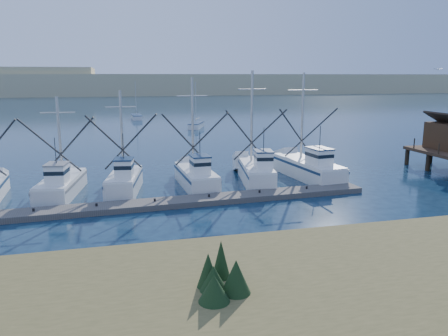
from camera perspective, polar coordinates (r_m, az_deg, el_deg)
The scene contains 8 objects.
ground at distance 28.10m, azimuth 10.19°, elevation -7.29°, with size 500.00×500.00×0.00m, color #0B1E32.
shore_bank at distance 16.70m, azimuth -1.38°, elevation -18.12°, with size 40.00×10.00×1.60m, color #4C422D.
floating_dock at distance 31.75m, azimuth -7.22°, elevation -4.55°, with size 30.76×2.05×0.41m, color #554F4C.
dune_ridge at distance 234.41m, azimuth -11.60°, elevation 10.69°, with size 360.00×60.00×10.00m, color tan.
trawler_fleet at distance 36.40m, azimuth -5.96°, elevation -1.15°, with size 29.99×9.08×9.63m.
sailboat_near at distance 78.65m, azimuth -3.64°, elevation 5.59°, with size 3.90×6.21×8.10m.
sailboat_far at distance 96.45m, azimuth -11.35°, elevation 6.55°, with size 2.11×6.38×8.10m.
flying_gull at distance 43.90m, azimuth 26.18°, elevation 11.51°, with size 0.96×0.18×0.18m.
Camera 1 is at (-11.16, -24.11, 9.17)m, focal length 35.00 mm.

